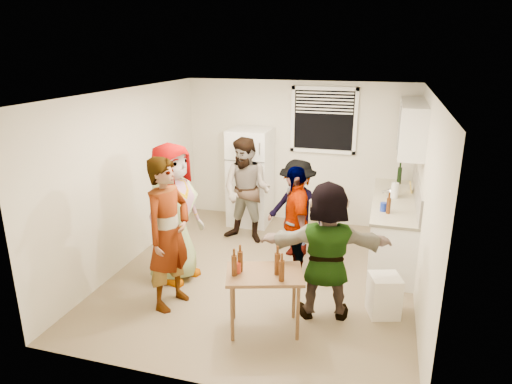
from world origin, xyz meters
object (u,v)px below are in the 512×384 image
(guest_black, at_px, (294,274))
(red_cup, at_px, (237,273))
(beer_bottle_table, at_px, (277,274))
(guest_orange, at_px, (323,314))
(guest_stripe, at_px, (173,303))
(kettle, at_px, (392,196))
(guest_back_left, at_px, (247,240))
(serving_table, at_px, (264,328))
(guest_grey, at_px, (177,277))
(wine_bottle, at_px, (399,184))
(blue_cup, at_px, (383,211))
(guest_back_right, at_px, (296,255))
(beer_bottle_counter, at_px, (388,214))
(refrigerator, at_px, (250,177))
(trash_bin, at_px, (384,295))

(guest_black, bearing_deg, red_cup, -36.58)
(beer_bottle_table, distance_m, guest_orange, 0.97)
(red_cup, bearing_deg, beer_bottle_table, 11.55)
(guest_orange, bearing_deg, guest_stripe, -3.71)
(kettle, distance_m, guest_back_left, 2.40)
(kettle, bearing_deg, serving_table, -137.66)
(red_cup, height_order, guest_grey, red_cup)
(red_cup, height_order, guest_black, red_cup)
(kettle, xyz_separation_m, guest_orange, (-0.70, -2.01, -0.90))
(wine_bottle, distance_m, beer_bottle_table, 3.46)
(beer_bottle_table, height_order, guest_back_left, beer_bottle_table)
(blue_cup, bearing_deg, serving_table, -123.38)
(guest_grey, bearing_deg, kettle, -42.49)
(kettle, bearing_deg, guest_back_right, -178.88)
(serving_table, height_order, guest_back_left, serving_table)
(wine_bottle, height_order, guest_black, wine_bottle)
(guest_back_left, relative_size, guest_orange, 1.04)
(serving_table, bearing_deg, guest_orange, 38.99)
(wine_bottle, bearing_deg, guest_stripe, -131.04)
(guest_back_left, xyz_separation_m, guest_back_right, (0.88, -0.33, 0.00))
(beer_bottle_counter, bearing_deg, guest_orange, -117.74)
(serving_table, distance_m, guest_grey, 1.69)
(refrigerator, height_order, trash_bin, refrigerator)
(beer_bottle_counter, distance_m, serving_table, 2.31)
(kettle, height_order, red_cup, kettle)
(kettle, height_order, beer_bottle_counter, beer_bottle_counter)
(beer_bottle_counter, bearing_deg, wine_bottle, 84.27)
(refrigerator, distance_m, trash_bin, 3.45)
(trash_bin, bearing_deg, guest_orange, -164.23)
(beer_bottle_table, height_order, red_cup, beer_bottle_table)
(beer_bottle_table, relative_size, guest_black, 0.16)
(beer_bottle_counter, distance_m, guest_back_left, 2.42)
(beer_bottle_table, bearing_deg, guest_back_left, 114.70)
(red_cup, relative_size, guest_back_left, 0.07)
(beer_bottle_table, xyz_separation_m, guest_stripe, (-1.37, 0.19, -0.70))
(refrigerator, height_order, guest_orange, refrigerator)
(beer_bottle_table, relative_size, guest_back_left, 0.14)
(refrigerator, height_order, red_cup, refrigerator)
(blue_cup, relative_size, red_cup, 1.03)
(trash_bin, bearing_deg, serving_table, -152.06)
(serving_table, distance_m, guest_black, 1.36)
(wine_bottle, xyz_separation_m, guest_black, (-1.34, -1.86, -0.90))
(guest_grey, bearing_deg, guest_black, -54.49)
(trash_bin, xyz_separation_m, red_cup, (-1.57, -0.76, 0.45))
(red_cup, distance_m, guest_orange, 1.27)
(wine_bottle, distance_m, guest_stripe, 4.11)
(beer_bottle_counter, height_order, guest_black, beer_bottle_counter)
(red_cup, distance_m, guest_black, 1.64)
(red_cup, xyz_separation_m, guest_grey, (-1.19, 0.91, -0.70))
(wine_bottle, height_order, blue_cup, wine_bottle)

